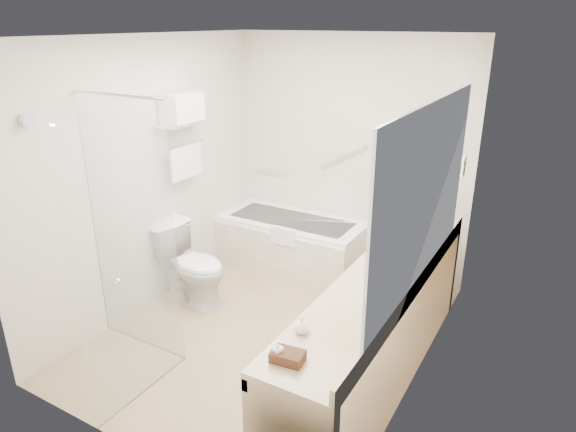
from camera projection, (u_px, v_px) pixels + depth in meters
The scene contains 25 objects.
floor at pixel (271, 330), 4.60m from camera, with size 3.20×3.20×0.00m, color #9E8462.
ceiling at pixel (267, 35), 3.70m from camera, with size 2.60×3.20×0.10m, color white.
wall_back at pixel (349, 156), 5.44m from camera, with size 2.60×0.10×2.50m, color beige.
wall_front at pixel (118, 280), 2.86m from camera, with size 2.60×0.10×2.50m, color beige.
wall_left at pixel (151, 176), 4.76m from camera, with size 0.10×3.20×2.50m, color beige.
wall_right at pixel (429, 230), 3.54m from camera, with size 0.10×3.20×2.50m, color beige.
bathtub at pixel (291, 242), 5.74m from camera, with size 1.60×0.73×0.59m.
grab_bar_short at pixel (272, 172), 5.96m from camera, with size 0.03×0.03×0.40m, color silver.
grab_bar_long at pixel (343, 156), 5.43m from camera, with size 0.03×0.03×0.60m, color silver.
shower_enclosure at pixel (130, 244), 3.76m from camera, with size 0.96×0.91×2.11m.
towel_shelf at pixel (183, 117), 4.80m from camera, with size 0.24×0.55×0.81m.
vanity_counter at pixel (378, 306), 3.77m from camera, with size 0.55×2.70×0.95m.
sink at pixel (401, 264), 4.01m from camera, with size 0.40×0.52×0.14m, color white.
faucet at pixel (421, 255), 3.91m from camera, with size 0.03×0.03×0.14m, color silver.
mirror at pixel (425, 194), 3.32m from camera, with size 0.02×2.00×1.20m, color #B8BCC5.
hairdryer_unit at pixel (460, 166), 4.34m from camera, with size 0.08×0.10×0.18m, color white.
toilet at pixel (192, 265), 4.97m from camera, with size 0.43×0.78×0.76m, color white.
amenity_basket at pixel (288, 356), 2.81m from camera, with size 0.18×0.12×0.06m, color #472719.
soap_bottle_a at pixel (278, 355), 2.83m from camera, with size 0.05×0.12×0.05m, color white.
soap_bottle_b at pixel (301, 326), 3.06m from camera, with size 0.09×0.12×0.09m, color white.
water_bottle_left at pixel (387, 248), 4.00m from camera, with size 0.06×0.06×0.19m.
water_bottle_mid at pixel (414, 229), 4.36m from camera, with size 0.06×0.06×0.19m.
water_bottle_right at pixel (427, 215), 4.64m from camera, with size 0.07×0.07×0.22m.
drinking_glass_near at pixel (395, 247), 4.11m from camera, with size 0.07×0.07×0.09m, color silver.
drinking_glass_far at pixel (394, 261), 3.89m from camera, with size 0.08×0.08×0.10m, color silver.
Camera 1 is at (2.10, -3.32, 2.61)m, focal length 32.00 mm.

